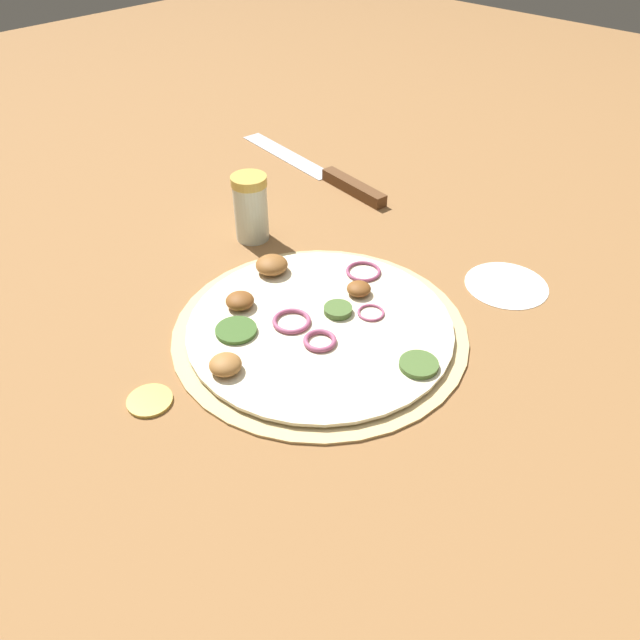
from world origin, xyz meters
The scene contains 6 objects.
ground_plane centered at (0.00, 0.00, 0.00)m, with size 3.00×3.00×0.00m, color olive.
pizza centered at (0.00, 0.00, 0.01)m, with size 0.33×0.33×0.03m.
knife centered at (0.28, 0.24, 0.01)m, with size 0.08×0.35×0.02m.
spice_jar centered at (0.08, 0.20, 0.05)m, with size 0.05×0.05×0.09m.
loose_cap centered at (-0.19, 0.05, 0.00)m, with size 0.04×0.04×0.01m.
flour_patch centered at (0.22, -0.11, 0.00)m, with size 0.10×0.10×0.00m.
Camera 1 is at (-0.39, -0.37, 0.44)m, focal length 35.00 mm.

